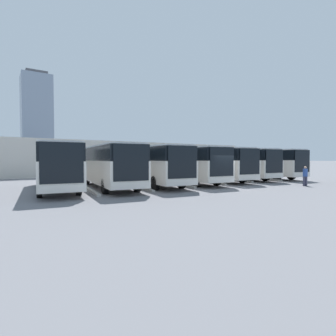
{
  "coord_description": "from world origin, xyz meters",
  "views": [
    {
      "loc": [
        14.57,
        14.51,
        2.25
      ],
      "look_at": [
        1.7,
        -5.41,
        1.42
      ],
      "focal_mm": 28.0,
      "sensor_mm": 36.0,
      "label": 1
    }
  ],
  "objects": [
    {
      "name": "curb_divider_0",
      "position": [
        -9.33,
        -3.75,
        0.07
      ],
      "size": [
        0.81,
        5.17,
        0.15
      ],
      "primitive_type": "cube",
      "rotation": [
        0.0,
        0.0,
        -0.11
      ],
      "color": "#B2B2AD",
      "rests_on": "ground_plane"
    },
    {
      "name": "curb_divider_2",
      "position": [
        -1.87,
        -3.97,
        0.07
      ],
      "size": [
        0.81,
        5.17,
        0.15
      ],
      "primitive_type": "cube",
      "rotation": [
        0.0,
        0.0,
        -0.11
      ],
      "color": "#B2B2AD",
      "rests_on": "ground_plane"
    },
    {
      "name": "ground_plane",
      "position": [
        0.0,
        0.0,
        0.0
      ],
      "size": [
        600.0,
        600.0,
        0.0
      ],
      "primitive_type": "plane",
      "color": "slate"
    },
    {
      "name": "bus_3",
      "position": [
        0.0,
        -5.06,
        1.82
      ],
      "size": [
        3.65,
        11.06,
        3.25
      ],
      "rotation": [
        0.0,
        0.0,
        -0.11
      ],
      "color": "silver",
      "rests_on": "ground_plane"
    },
    {
      "name": "station_building",
      "position": [
        0.0,
        -24.97,
        2.37
      ],
      "size": [
        43.71,
        14.23,
        4.68
      ],
      "color": "beige",
      "rests_on": "ground_plane"
    },
    {
      "name": "bus_5",
      "position": [
        7.46,
        -4.88,
        1.82
      ],
      "size": [
        3.65,
        11.06,
        3.25
      ],
      "rotation": [
        0.0,
        0.0,
        -0.11
      ],
      "color": "silver",
      "rests_on": "ground_plane"
    },
    {
      "name": "bus_6",
      "position": [
        11.19,
        -5.4,
        1.82
      ],
      "size": [
        3.65,
        11.06,
        3.25
      ],
      "rotation": [
        0.0,
        0.0,
        -0.11
      ],
      "color": "silver",
      "rests_on": "ground_plane"
    },
    {
      "name": "office_tower",
      "position": [
        -7.83,
        -186.87,
        30.16
      ],
      "size": [
        19.03,
        19.03,
        61.51
      ],
      "color": "#7F8EA3",
      "rests_on": "ground_plane"
    },
    {
      "name": "bus_1",
      "position": [
        -7.46,
        -5.85,
        1.82
      ],
      "size": [
        3.65,
        11.06,
        3.25
      ],
      "rotation": [
        0.0,
        0.0,
        -0.11
      ],
      "color": "silver",
      "rests_on": "ground_plane"
    },
    {
      "name": "bus_2",
      "position": [
        -3.73,
        -5.57,
        1.82
      ],
      "size": [
        3.65,
        11.06,
        3.25
      ],
      "rotation": [
        0.0,
        0.0,
        -0.11
      ],
      "color": "silver",
      "rests_on": "ground_plane"
    },
    {
      "name": "curb_divider_3",
      "position": [
        1.87,
        -3.46,
        0.07
      ],
      "size": [
        0.81,
        5.17,
        0.15
      ],
      "primitive_type": "cube",
      "rotation": [
        0.0,
        0.0,
        -0.11
      ],
      "color": "#B2B2AD",
      "rests_on": "ground_plane"
    },
    {
      "name": "bus_0",
      "position": [
        -11.19,
        -5.35,
        1.82
      ],
      "size": [
        3.65,
        11.06,
        3.25
      ],
      "rotation": [
        0.0,
        0.0,
        -0.11
      ],
      "color": "silver",
      "rests_on": "ground_plane"
    },
    {
      "name": "curb_divider_5",
      "position": [
        9.33,
        -3.27,
        0.07
      ],
      "size": [
        0.81,
        5.17,
        0.15
      ],
      "primitive_type": "cube",
      "rotation": [
        0.0,
        0.0,
        -0.11
      ],
      "color": "#B2B2AD",
      "rests_on": "ground_plane"
    },
    {
      "name": "pedestrian",
      "position": [
        -6.74,
        2.51,
        0.88
      ],
      "size": [
        0.47,
        0.47,
        1.64
      ],
      "rotation": [
        0.0,
        0.0,
        2.8
      ],
      "color": "#38384C",
      "rests_on": "ground_plane"
    },
    {
      "name": "curb_divider_1",
      "position": [
        -5.6,
        -4.24,
        0.07
      ],
      "size": [
        0.81,
        5.17,
        0.15
      ],
      "primitive_type": "cube",
      "rotation": [
        0.0,
        0.0,
        -0.11
      ],
      "color": "#B2B2AD",
      "rests_on": "ground_plane"
    },
    {
      "name": "bus_4",
      "position": [
        3.73,
        -4.91,
        1.82
      ],
      "size": [
        3.65,
        11.06,
        3.25
      ],
      "rotation": [
        0.0,
        0.0,
        -0.11
      ],
      "color": "silver",
      "rests_on": "ground_plane"
    },
    {
      "name": "curb_divider_4",
      "position": [
        5.6,
        -3.31,
        0.07
      ],
      "size": [
        0.81,
        5.17,
        0.15
      ],
      "primitive_type": "cube",
      "rotation": [
        0.0,
        0.0,
        -0.11
      ],
      "color": "#B2B2AD",
      "rests_on": "ground_plane"
    }
  ]
}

